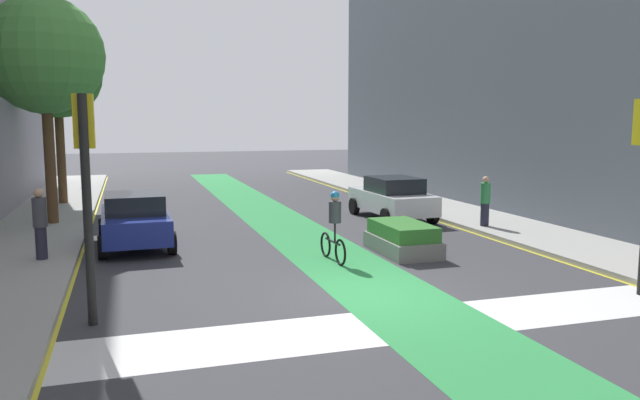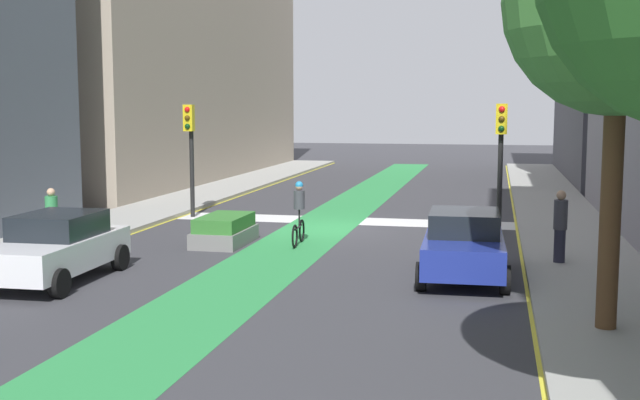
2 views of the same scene
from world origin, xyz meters
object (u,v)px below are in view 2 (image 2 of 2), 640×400
(car_blue_left_far, at_px, (464,244))
(street_tree_far, at_px, (620,2))
(median_planter, at_px, (224,231))
(car_white_right_far, at_px, (56,247))
(pedestrian_sidewalk_right_a, at_px, (52,218))
(cyclist_in_lane, at_px, (299,212))
(traffic_signal_near_right, at_px, (190,138))
(pedestrian_sidewalk_left_a, at_px, (560,225))
(traffic_signal_near_left, at_px, (501,143))

(car_blue_left_far, bearing_deg, street_tree_far, 121.72)
(street_tree_far, height_order, median_planter, street_tree_far)
(car_white_right_far, distance_m, street_tree_far, 12.96)
(car_white_right_far, relative_size, pedestrian_sidewalk_right_a, 2.56)
(car_white_right_far, relative_size, cyclist_in_lane, 2.29)
(traffic_signal_near_right, distance_m, pedestrian_sidewalk_left_a, 14.14)
(car_blue_left_far, bearing_deg, traffic_signal_near_right, -39.19)
(traffic_signal_near_right, bearing_deg, car_blue_left_far, 140.81)
(car_white_right_far, bearing_deg, street_tree_far, 170.92)
(traffic_signal_near_right, relative_size, street_tree_far, 0.54)
(traffic_signal_near_right, distance_m, pedestrian_sidewalk_right_a, 7.83)
(car_white_right_far, distance_m, pedestrian_sidewalk_right_a, 3.67)
(pedestrian_sidewalk_right_a, bearing_deg, median_planter, -149.55)
(car_white_right_far, bearing_deg, pedestrian_sidewalk_right_a, -57.45)
(traffic_signal_near_right, xyz_separation_m, pedestrian_sidewalk_left_a, (-12.39, 6.58, -1.79))
(pedestrian_sidewalk_left_a, distance_m, street_tree_far, 7.57)
(traffic_signal_near_right, xyz_separation_m, pedestrian_sidewalk_right_a, (1.05, 7.53, -1.88))
(car_blue_left_far, distance_m, cyclist_in_lane, 6.05)
(cyclist_in_lane, height_order, street_tree_far, street_tree_far)
(traffic_signal_near_right, relative_size, traffic_signal_near_left, 0.99)
(car_blue_left_far, relative_size, car_white_right_far, 1.00)
(traffic_signal_near_left, xyz_separation_m, car_blue_left_far, (0.83, 6.81, -2.09))
(traffic_signal_near_right, height_order, traffic_signal_near_left, traffic_signal_near_left)
(car_white_right_far, distance_m, pedestrian_sidewalk_left_a, 12.17)
(cyclist_in_lane, relative_size, pedestrian_sidewalk_right_a, 1.12)
(traffic_signal_near_right, relative_size, car_blue_left_far, 0.96)
(car_blue_left_far, xyz_separation_m, pedestrian_sidewalk_right_a, (11.15, -0.70, 0.19))
(car_blue_left_far, relative_size, median_planter, 1.72)
(pedestrian_sidewalk_right_a, bearing_deg, traffic_signal_near_right, -97.95)
(traffic_signal_near_left, bearing_deg, median_planter, 25.13)
(traffic_signal_near_right, relative_size, median_planter, 1.65)
(traffic_signal_near_left, height_order, median_planter, traffic_signal_near_left)
(traffic_signal_near_left, bearing_deg, car_blue_left_far, 83.02)
(cyclist_in_lane, bearing_deg, car_white_right_far, 54.19)
(traffic_signal_near_right, bearing_deg, car_white_right_far, 94.96)
(car_white_right_far, bearing_deg, cyclist_in_lane, -125.81)
(car_white_right_far, bearing_deg, traffic_signal_near_right, -85.04)
(cyclist_in_lane, relative_size, median_planter, 0.75)
(traffic_signal_near_right, xyz_separation_m, cyclist_in_lane, (-5.21, 4.68, -1.90))
(cyclist_in_lane, bearing_deg, street_tree_far, 133.88)
(traffic_signal_near_left, height_order, street_tree_far, street_tree_far)
(traffic_signal_near_right, distance_m, traffic_signal_near_left, 11.02)
(traffic_signal_near_right, height_order, cyclist_in_lane, traffic_signal_near_right)
(car_white_right_far, distance_m, median_planter, 5.93)
(traffic_signal_near_left, xyz_separation_m, pedestrian_sidewalk_right_a, (11.98, 6.11, -1.89))
(cyclist_in_lane, distance_m, pedestrian_sidewalk_left_a, 7.43)
(traffic_signal_near_right, bearing_deg, pedestrian_sidewalk_right_a, 82.05)
(traffic_signal_near_right, height_order, median_planter, traffic_signal_near_right)
(street_tree_far, bearing_deg, median_planter, -37.41)
(car_blue_left_far, xyz_separation_m, street_tree_far, (-2.64, 4.28, 4.96))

